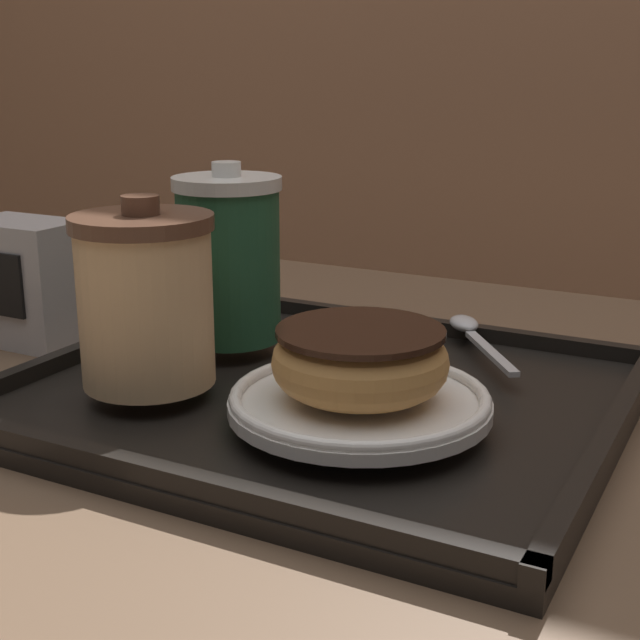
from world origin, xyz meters
name	(u,v)px	position (x,y,z in m)	size (l,w,h in m)	color
cafe_table	(326,606)	(0.00, 0.00, 0.55)	(1.01, 0.84, 0.71)	brown
serving_tray	(320,397)	(-0.01, 0.00, 0.72)	(0.41, 0.35, 0.02)	black
coffee_cup_front	(146,299)	(-0.10, -0.07, 0.79)	(0.09, 0.09, 0.13)	#E0B784
coffee_cup_rear	(229,258)	(-0.11, 0.05, 0.80)	(0.08, 0.08, 0.14)	#235638
plate_with_chocolate_donut	(360,401)	(0.05, -0.05, 0.74)	(0.17, 0.17, 0.01)	white
donut_chocolate_glazed	(360,359)	(0.05, -0.05, 0.77)	(0.11, 0.11, 0.04)	tan
spoon	(471,331)	(0.06, 0.14, 0.74)	(0.09, 0.12, 0.01)	silver
napkin_dispenser	(26,282)	(-0.30, 0.02, 0.76)	(0.10, 0.07, 0.11)	#B7B7BC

